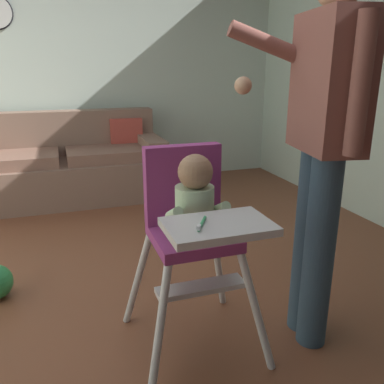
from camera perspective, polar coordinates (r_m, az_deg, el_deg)
The scene contains 5 objects.
ground at distance 2.45m, azimuth -11.54°, elevation -16.30°, with size 6.30×6.84×0.10m, color brown.
wall_far at distance 4.69m, azimuth -17.06°, elevation 17.18°, with size 5.50×0.06×2.67m, color silver.
couch at distance 4.28m, azimuth -17.75°, elevation 3.54°, with size 1.98×0.86×0.86m.
high_chair at distance 1.78m, azimuth 0.10°, elevation -3.39°, with size 0.61×0.73×0.96m.
adult_standing at distance 1.85m, azimuth 18.11°, elevation 6.31°, with size 0.51×0.56×1.70m.
Camera 1 is at (-0.19, -2.04, 1.30)m, focal length 37.40 mm.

